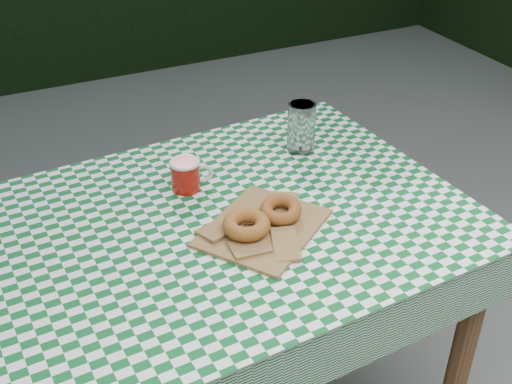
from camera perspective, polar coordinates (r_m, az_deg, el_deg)
table at (r=1.75m, az=-4.26°, el=-13.14°), size 1.30×0.91×0.75m
tablecloth at (r=1.50m, az=-4.84°, el=-3.03°), size 1.32×0.93×0.01m
paper_bag at (r=1.47m, az=0.62°, el=-3.14°), size 0.36×0.35×0.02m
bagel_front at (r=1.44m, az=-0.86°, el=-2.94°), size 0.14×0.14×0.03m
bagel_back at (r=1.49m, az=2.21°, el=-1.60°), size 0.14×0.14×0.03m
coffee_mug at (r=1.61m, az=-6.30°, el=1.49°), size 0.17×0.17×0.08m
drinking_glass at (r=1.77m, az=4.06°, el=5.80°), size 0.09×0.09×0.14m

